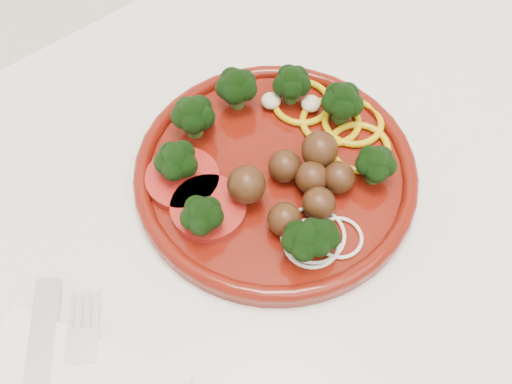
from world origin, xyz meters
TOP-DOWN VIEW (x-y plane):
  - plate at (0.15, 1.73)m, footprint 0.24×0.24m

SIDE VIEW (x-z plane):
  - plate at x=0.15m, z-range 0.89..0.94m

